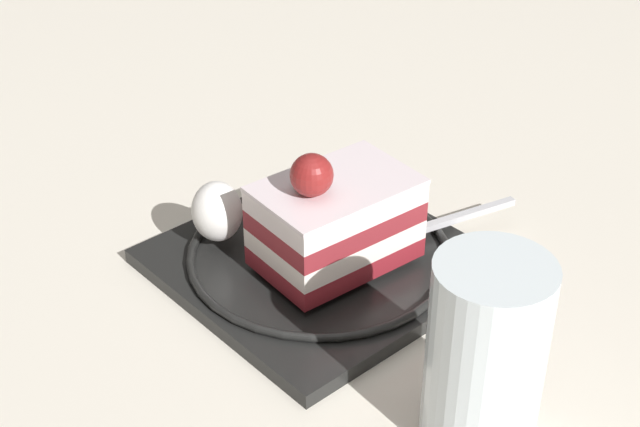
# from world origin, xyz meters

# --- Properties ---
(ground_plane) EXTENTS (2.40, 2.40, 0.00)m
(ground_plane) POSITION_xyz_m (0.00, 0.00, 0.00)
(ground_plane) COLOR silver
(dessert_plate) EXTENTS (0.21, 0.21, 0.02)m
(dessert_plate) POSITION_xyz_m (-0.02, -0.00, 0.01)
(dessert_plate) COLOR black
(dessert_plate) RESTS_ON ground_plane
(cake_slice) EXTENTS (0.08, 0.11, 0.09)m
(cake_slice) POSITION_xyz_m (-0.03, 0.01, 0.05)
(cake_slice) COLOR maroon
(cake_slice) RESTS_ON dessert_plate
(whipped_cream_dollop) EXTENTS (0.04, 0.04, 0.04)m
(whipped_cream_dollop) POSITION_xyz_m (0.04, 0.04, 0.04)
(whipped_cream_dollop) COLOR white
(whipped_cream_dollop) RESTS_ON dessert_plate
(fork) EXTENTS (0.05, 0.12, 0.00)m
(fork) POSITION_xyz_m (-0.06, -0.08, 0.02)
(fork) COLOR silver
(fork) RESTS_ON dessert_plate
(drink_glass_near) EXTENTS (0.06, 0.06, 0.12)m
(drink_glass_near) POSITION_xyz_m (-0.19, 0.05, 0.05)
(drink_glass_near) COLOR silver
(drink_glass_near) RESTS_ON ground_plane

